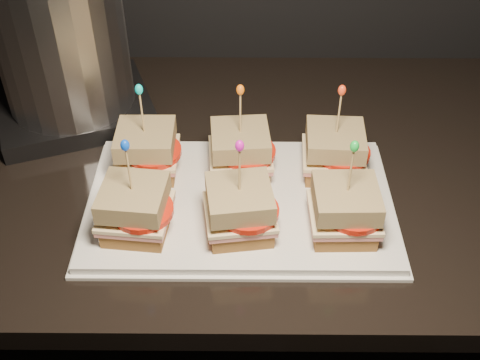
{
  "coord_description": "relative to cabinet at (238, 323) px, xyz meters",
  "views": [
    {
      "loc": [
        -0.57,
        0.86,
        1.53
      ],
      "look_at": [
        -0.58,
        1.54,
        0.95
      ],
      "focal_mm": 45.0,
      "sensor_mm": 36.0,
      "label": 1
    }
  ],
  "objects": [
    {
      "name": "sandwich_3_cheese",
      "position": [
        -0.14,
        -0.19,
        0.52
      ],
      "size": [
        0.11,
        0.1,
        0.01
      ],
      "primitive_type": "cube",
      "rotation": [
        0.0,
        0.0,
        -0.1
      ],
      "color": "#F9DEA3",
      "rests_on": "sandwich_3_ham"
    },
    {
      "name": "sandwich_4_tomato",
      "position": [
        0.02,
        -0.19,
        0.53
      ],
      "size": [
        0.09,
        0.09,
        0.01
      ],
      "primitive_type": "cylinder",
      "color": "red",
      "rests_on": "sandwich_4_cheese"
    },
    {
      "name": "sandwich_4_pick",
      "position": [
        0.01,
        -0.19,
        0.59
      ],
      "size": [
        0.0,
        0.0,
        0.09
      ],
      "primitive_type": "cylinder",
      "color": "tan",
      "rests_on": "sandwich_4_bread_top"
    },
    {
      "name": "sandwich_0_bread_bot",
      "position": [
        -0.14,
        -0.05,
        0.5
      ],
      "size": [
        0.09,
        0.09,
        0.02
      ],
      "primitive_type": "cube",
      "rotation": [
        0.0,
        0.0,
        0.01
      ],
      "color": "#583915",
      "rests_on": "platter"
    },
    {
      "name": "sandwich_4_bread_top",
      "position": [
        0.01,
        -0.19,
        0.55
      ],
      "size": [
        0.1,
        0.1,
        0.03
      ],
      "primitive_type": "cube",
      "rotation": [
        0.0,
        0.0,
        0.14
      ],
      "color": "#513111",
      "rests_on": "sandwich_4_tomato"
    },
    {
      "name": "sandwich_1_frill",
      "position": [
        0.01,
        -0.05,
        0.64
      ],
      "size": [
        0.01,
        0.01,
        0.02
      ],
      "primitive_type": "ellipsoid",
      "color": "orange",
      "rests_on": "sandwich_1_pick"
    },
    {
      "name": "sandwich_5_tomato",
      "position": [
        0.16,
        -0.19,
        0.53
      ],
      "size": [
        0.09,
        0.09,
        0.01
      ],
      "primitive_type": "cylinder",
      "color": "red",
      "rests_on": "sandwich_5_cheese"
    },
    {
      "name": "cabinet",
      "position": [
        0.0,
        0.0,
        0.0
      ],
      "size": [
        2.33,
        0.66,
        0.85
      ],
      "primitive_type": "cube",
      "color": "black",
      "rests_on": "ground"
    },
    {
      "name": "sandwich_4_frill",
      "position": [
        0.01,
        -0.19,
        0.64
      ],
      "size": [
        0.01,
        0.01,
        0.02
      ],
      "primitive_type": "ellipsoid",
      "color": "#CB13A9",
      "rests_on": "sandwich_4_pick"
    },
    {
      "name": "sandwich_5_bread_top",
      "position": [
        0.15,
        -0.19,
        0.55
      ],
      "size": [
        0.09,
        0.09,
        0.03
      ],
      "primitive_type": "cube",
      "rotation": [
        0.0,
        0.0,
        0.02
      ],
      "color": "#513111",
      "rests_on": "sandwich_5_tomato"
    },
    {
      "name": "sandwich_2_bread_bot",
      "position": [
        0.15,
        -0.05,
        0.5
      ],
      "size": [
        0.09,
        0.09,
        0.02
      ],
      "primitive_type": "cube",
      "rotation": [
        0.0,
        0.0,
        -0.05
      ],
      "color": "#583915",
      "rests_on": "platter"
    },
    {
      "name": "sandwich_1_bread_top",
      "position": [
        0.01,
        -0.05,
        0.55
      ],
      "size": [
        0.09,
        0.09,
        0.03
      ],
      "primitive_type": "cube",
      "rotation": [
        0.0,
        0.0,
        0.08
      ],
      "color": "#513111",
      "rests_on": "sandwich_1_tomato"
    },
    {
      "name": "appliance_body",
      "position": [
        -0.3,
        0.13,
        0.64
      ],
      "size": [
        0.22,
        0.22,
        0.29
      ],
      "primitive_type": "cylinder",
      "color": "silver",
      "rests_on": "appliance_base"
    },
    {
      "name": "sandwich_4_bread_bot",
      "position": [
        0.01,
        -0.19,
        0.5
      ],
      "size": [
        0.1,
        0.1,
        0.02
      ],
      "primitive_type": "cube",
      "rotation": [
        0.0,
        0.0,
        0.14
      ],
      "color": "#583915",
      "rests_on": "platter"
    },
    {
      "name": "sandwich_0_ham",
      "position": [
        -0.14,
        -0.05,
        0.51
      ],
      "size": [
        0.1,
        0.09,
        0.01
      ],
      "primitive_type": "cube",
      "rotation": [
        0.0,
        0.0,
        0.01
      ],
      "color": "#CA6C67",
      "rests_on": "sandwich_0_bread_bot"
    },
    {
      "name": "sandwich_5_ham",
      "position": [
        0.15,
        -0.19,
        0.51
      ],
      "size": [
        0.1,
        0.09,
        0.01
      ],
      "primitive_type": "cube",
      "rotation": [
        0.0,
        0.0,
        0.02
      ],
      "color": "#CA6C67",
      "rests_on": "sandwich_5_bread_bot"
    },
    {
      "name": "sandwich_2_tomato",
      "position": [
        0.16,
        -0.06,
        0.53
      ],
      "size": [
        0.09,
        0.09,
        0.01
      ],
      "primitive_type": "cylinder",
      "color": "red",
      "rests_on": "sandwich_2_cheese"
    },
    {
      "name": "sandwich_2_bread_top",
      "position": [
        0.15,
        -0.05,
        0.55
      ],
      "size": [
        0.09,
        0.09,
        0.03
      ],
      "primitive_type": "cube",
      "rotation": [
        0.0,
        0.0,
        -0.05
      ],
      "color": "#513111",
      "rests_on": "sandwich_2_tomato"
    },
    {
      "name": "sandwich_5_pick",
      "position": [
        0.15,
        -0.19,
        0.59
      ],
      "size": [
        0.0,
        0.0,
        0.09
      ],
      "primitive_type": "cylinder",
      "color": "tan",
      "rests_on": "sandwich_5_bread_top"
    },
    {
      "name": "sandwich_3_bread_bot",
      "position": [
        -0.14,
        -0.19,
        0.5
      ],
      "size": [
        0.1,
        0.1,
        0.02
      ],
      "primitive_type": "cube",
      "rotation": [
        0.0,
        0.0,
        -0.1
      ],
      "color": "#583915",
      "rests_on": "platter"
    },
    {
      "name": "sandwich_0_bread_top",
      "position": [
        -0.14,
        -0.05,
        0.55
      ],
      "size": [
        0.09,
        0.09,
        0.03
      ],
      "primitive_type": "cube",
      "rotation": [
        0.0,
        0.0,
        0.01
      ],
      "color": "#513111",
      "rests_on": "sandwich_0_tomato"
    },
    {
      "name": "sandwich_2_ham",
      "position": [
        0.15,
        -0.05,
        0.51
      ],
      "size": [
        0.1,
        0.1,
        0.01
      ],
      "primitive_type": "cube",
      "rotation": [
        0.0,
        0.0,
        -0.05
      ],
      "color": "#CA6C67",
      "rests_on": "sandwich_2_bread_bot"
    },
    {
      "name": "sandwich_0_pick",
      "position": [
        -0.14,
        -0.05,
        0.59
      ],
      "size": [
        0.0,
        0.0,
        0.09
      ],
      "primitive_type": "cylinder",
      "color": "tan",
      "rests_on": "sandwich_0_bread_top"
    },
    {
      "name": "sandwich_1_tomato",
      "position": [
        0.02,
        -0.06,
        0.53
      ],
      "size": [
        0.09,
        0.09,
        0.01
      ],
      "primitive_type": "cylinder",
      "color": "red",
      "rests_on": "sandwich_1_cheese"
    },
    {
      "name": "sandwich_3_ham",
      "position": [
        -0.14,
        -0.19,
        0.51
      ],
      "size": [
        0.1,
        0.1,
        0.01
      ],
      "primitive_type": "cube",
      "rotation": [
        0.0,
        0.0,
        -0.1
      ],
      "color": "#CA6C67",
      "rests_on": "sandwich_3_bread_bot"
    },
    {
      "name": "sandwich_0_tomato",
      "position": [
        -0.13,
        -0.06,
        0.53
      ],
      "size": [
        0.09,
        0.09,
        0.01
      ],
      "primitive_type": "cylinder",
      "color": "red",
      "rests_on": "sandwich_0_cheese"
    },
    {
      "name": "appliance",
      "position": [
        -0.3,
        0.13,
        0.64
      ],
      "size": [
        0.27,
        0.22,
        0.34
      ],
      "primitive_type": null,
      "color": "silver",
      "rests_on": "granite_slab"
    },
    {
      "name": "sandwich_4_ham",
      "position": [
        0.01,
        -0.19,
        0.51
      ],
      "size": [
        0.11,
        0.1,
        0.01
      ],
      "primitive_type": "cube",
      "rotation": [
        0.0,
        0.0,
        0.14
      ],
      "color": "#CA6C67",
      "rests_on": "sandwich_4_bread_bot"
    },
    {
      "name": "sandwich_3_bread_top",
      "position": [
        -0.14,
        -0.19,
        0.55
      ],
      "size": [
        0.1,
        0.1,
        0.03
      ],
      "primitive_type": "cube",
      "rotation": [
        0.0,
        0.0,
        -0.1
      ],
      "color": "#513111",
      "rests_on": "sandwich_3_tomato"
    },
    {
      "name": "sandwich_2_cheese",
      "position": [
        0.15,
        -0.05,
        0.52
      ],
      "size": [
        0.1,
        0.1,
        0.01
      ],
      "primitive_type": "cube",
      "rotation": [
        0.0,
        0.0,
        -0.05
      ],
      "color": "#F9DEA3",
      "rests_on": "sandwich_2_ham"
    },
    {
      "name": "platter",
      "position": [
        0.01,
        -0.12,
        0.47
      ],
      "size": [
        0.46,
        0.29,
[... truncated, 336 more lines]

